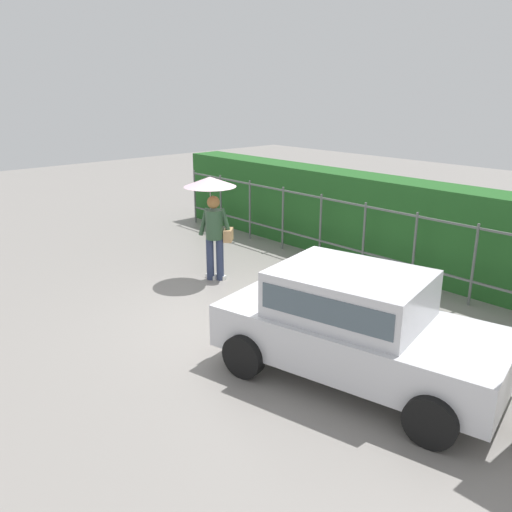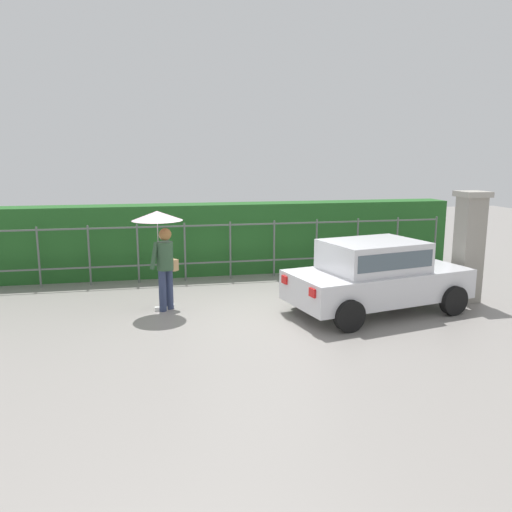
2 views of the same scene
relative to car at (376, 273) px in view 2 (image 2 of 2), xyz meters
The scene contains 6 objects.
ground_plane 2.48m from the car, behind, with size 40.00×40.00×0.00m, color gray.
car is the anchor object (origin of this frame).
pedestrian 4.45m from the car, 166.85° to the left, with size 1.03×1.03×2.07m.
gate_pillar 2.39m from the car, ahead, with size 0.60×0.60×2.42m.
fence_section 4.27m from the car, 125.03° to the left, with size 11.79×0.05×1.50m.
hedge_row 4.94m from the car, 119.81° to the left, with size 12.74×0.90×1.90m, color #235B23.
Camera 2 is at (-2.13, -9.72, 3.14)m, focal length 35.88 mm.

